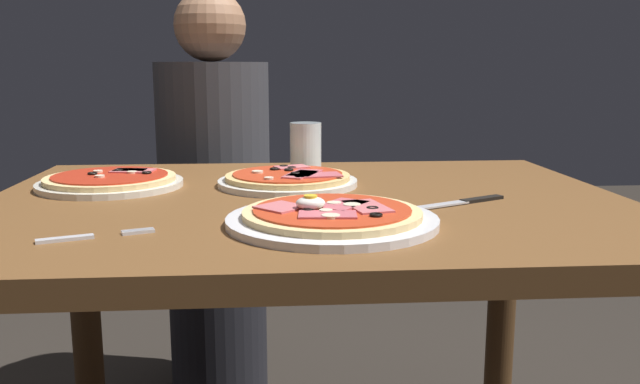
{
  "coord_description": "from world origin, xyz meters",
  "views": [
    {
      "loc": [
        -0.07,
        -1.17,
        0.97
      ],
      "look_at": [
        0.01,
        -0.11,
        0.77
      ],
      "focal_mm": 37.18,
      "sensor_mm": 36.0,
      "label": 1
    }
  ],
  "objects_px": {
    "pizza_across_right": "(288,179)",
    "water_glass_near": "(306,149)",
    "pizza_across_left": "(111,181)",
    "fork": "(87,237)",
    "dining_table": "(307,257)",
    "pizza_foreground": "(332,217)",
    "diner_person": "(215,208)",
    "knife": "(466,201)"
  },
  "relations": [
    {
      "from": "pizza_foreground",
      "to": "knife",
      "type": "xyz_separation_m",
      "value": [
        0.25,
        0.14,
        -0.01
      ]
    },
    {
      "from": "pizza_across_left",
      "to": "diner_person",
      "type": "bearing_deg",
      "value": 75.78
    },
    {
      "from": "dining_table",
      "to": "water_glass_near",
      "type": "xyz_separation_m",
      "value": [
        0.02,
        0.33,
        0.16
      ]
    },
    {
      "from": "pizza_across_right",
      "to": "water_glass_near",
      "type": "distance_m",
      "value": 0.21
    },
    {
      "from": "dining_table",
      "to": "fork",
      "type": "relative_size",
      "value": 7.54
    },
    {
      "from": "pizza_foreground",
      "to": "knife",
      "type": "relative_size",
      "value": 1.75
    },
    {
      "from": "pizza_foreground",
      "to": "knife",
      "type": "height_order",
      "value": "pizza_foreground"
    },
    {
      "from": "fork",
      "to": "diner_person",
      "type": "bearing_deg",
      "value": 84.66
    },
    {
      "from": "dining_table",
      "to": "pizza_foreground",
      "type": "height_order",
      "value": "pizza_foreground"
    },
    {
      "from": "dining_table",
      "to": "pizza_across_right",
      "type": "relative_size",
      "value": 4.16
    },
    {
      "from": "fork",
      "to": "knife",
      "type": "xyz_separation_m",
      "value": [
        0.59,
        0.19,
        0.0
      ]
    },
    {
      "from": "dining_table",
      "to": "pizza_across_left",
      "type": "bearing_deg",
      "value": 160.29
    },
    {
      "from": "pizza_across_left",
      "to": "diner_person",
      "type": "distance_m",
      "value": 0.65
    },
    {
      "from": "pizza_across_left",
      "to": "pizza_across_right",
      "type": "xyz_separation_m",
      "value": [
        0.35,
        -0.01,
        0.0
      ]
    },
    {
      "from": "pizza_across_right",
      "to": "knife",
      "type": "relative_size",
      "value": 1.52
    },
    {
      "from": "pizza_foreground",
      "to": "pizza_across_right",
      "type": "height_order",
      "value": "pizza_foreground"
    },
    {
      "from": "pizza_across_left",
      "to": "knife",
      "type": "relative_size",
      "value": 1.54
    },
    {
      "from": "dining_table",
      "to": "knife",
      "type": "xyz_separation_m",
      "value": [
        0.27,
        -0.07,
        0.12
      ]
    },
    {
      "from": "water_glass_near",
      "to": "diner_person",
      "type": "height_order",
      "value": "diner_person"
    },
    {
      "from": "pizza_foreground",
      "to": "water_glass_near",
      "type": "height_order",
      "value": "water_glass_near"
    },
    {
      "from": "pizza_across_left",
      "to": "fork",
      "type": "bearing_deg",
      "value": -81.7
    },
    {
      "from": "fork",
      "to": "knife",
      "type": "bearing_deg",
      "value": 18.19
    },
    {
      "from": "fork",
      "to": "diner_person",
      "type": "xyz_separation_m",
      "value": [
        0.09,
        1.0,
        -0.18
      ]
    },
    {
      "from": "pizza_across_right",
      "to": "knife",
      "type": "bearing_deg",
      "value": -33.17
    },
    {
      "from": "dining_table",
      "to": "diner_person",
      "type": "xyz_separation_m",
      "value": [
        -0.23,
        0.74,
        -0.06
      ]
    },
    {
      "from": "dining_table",
      "to": "pizza_across_right",
      "type": "bearing_deg",
      "value": 103.69
    },
    {
      "from": "pizza_across_right",
      "to": "water_glass_near",
      "type": "bearing_deg",
      "value": 77.0
    },
    {
      "from": "fork",
      "to": "diner_person",
      "type": "distance_m",
      "value": 1.02
    },
    {
      "from": "dining_table",
      "to": "water_glass_near",
      "type": "height_order",
      "value": "water_glass_near"
    },
    {
      "from": "water_glass_near",
      "to": "pizza_across_left",
      "type": "bearing_deg",
      "value": -153.96
    },
    {
      "from": "pizza_across_right",
      "to": "diner_person",
      "type": "distance_m",
      "value": 0.67
    },
    {
      "from": "pizza_across_left",
      "to": "fork",
      "type": "distance_m",
      "value": 0.41
    },
    {
      "from": "fork",
      "to": "pizza_across_left",
      "type": "bearing_deg",
      "value": 98.3
    },
    {
      "from": "pizza_foreground",
      "to": "pizza_across_left",
      "type": "height_order",
      "value": "pizza_foreground"
    },
    {
      "from": "water_glass_near",
      "to": "fork",
      "type": "height_order",
      "value": "water_glass_near"
    },
    {
      "from": "dining_table",
      "to": "fork",
      "type": "height_order",
      "value": "fork"
    },
    {
      "from": "diner_person",
      "to": "fork",
      "type": "bearing_deg",
      "value": 84.66
    },
    {
      "from": "pizza_across_right",
      "to": "water_glass_near",
      "type": "relative_size",
      "value": 2.57
    },
    {
      "from": "pizza_across_left",
      "to": "pizza_across_right",
      "type": "relative_size",
      "value": 1.01
    },
    {
      "from": "knife",
      "to": "water_glass_near",
      "type": "bearing_deg",
      "value": 122.56
    },
    {
      "from": "diner_person",
      "to": "water_glass_near",
      "type": "bearing_deg",
      "value": 120.71
    },
    {
      "from": "pizza_foreground",
      "to": "pizza_across_left",
      "type": "bearing_deg",
      "value": 139.19
    }
  ]
}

